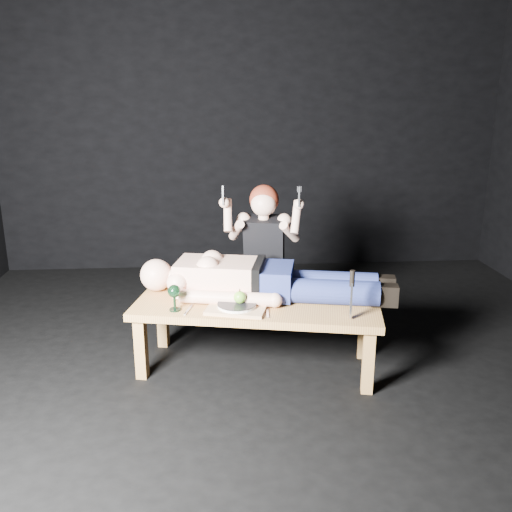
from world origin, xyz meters
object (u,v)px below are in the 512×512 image
table (257,335)px  goblet (174,298)px  lying_man (267,276)px  kneeling_woman (265,257)px  carving_knife (351,295)px  serving_tray (237,308)px

table → goblet: size_ratio=9.34×
lying_man → kneeling_woman: 0.47m
kneeling_woman → goblet: 0.93m
kneeling_woman → carving_knife: 0.99m
lying_man → carving_knife: size_ratio=5.44×
kneeling_woman → serving_tray: bearing=-97.6°
kneeling_woman → goblet: kneeling_woman is taller
table → carving_knife: carving_knife is taller
table → serving_tray: serving_tray is taller
lying_man → table: bearing=-109.3°
lying_man → serving_tray: lying_man is taller
lying_man → serving_tray: (-0.21, -0.23, -0.13)m
serving_tray → carving_knife: carving_knife is taller
table → lying_man: 0.39m
table → serving_tray: size_ratio=4.35×
carving_knife → table: bearing=162.7°
lying_man → goblet: size_ratio=9.87×
table → carving_knife: (0.54, -0.30, 0.38)m
table → carving_knife: 0.72m
lying_man → serving_tray: 0.34m
kneeling_woman → lying_man: bearing=-82.6°
kneeling_woman → goblet: size_ratio=6.97×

